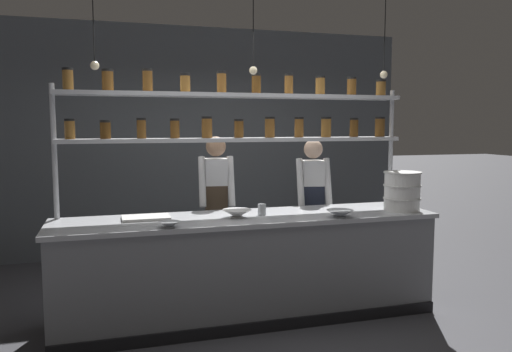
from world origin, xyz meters
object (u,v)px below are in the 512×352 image
object	(u,v)px
container_stack	(402,191)
serving_cup_front	(262,210)
cutting_board	(146,218)
prep_bowl_center_front	(170,225)
spice_shelf_unit	(240,121)
prep_bowl_near_left	(237,214)
chef_center	(313,203)
chef_left	(216,204)
prep_bowl_center_back	(340,214)

from	to	relation	value
container_stack	serving_cup_front	size ratio (longest dim) A/B	3.74
serving_cup_front	cutting_board	bearing A→B (deg)	174.47
prep_bowl_center_front	cutting_board	bearing A→B (deg)	110.16
spice_shelf_unit	cutting_board	world-z (taller)	spice_shelf_unit
prep_bowl_near_left	prep_bowl_center_front	xyz separation A→B (m)	(-0.61, -0.26, -0.01)
spice_shelf_unit	chef_center	world-z (taller)	spice_shelf_unit
chef_left	prep_bowl_center_back	distance (m)	1.38
chef_left	prep_bowl_center_back	world-z (taller)	chef_left
chef_center	serving_cup_front	distance (m)	1.00
chef_center	prep_bowl_center_back	size ratio (longest dim) A/B	6.63
spice_shelf_unit	prep_bowl_center_front	distance (m)	1.27
chef_center	container_stack	world-z (taller)	chef_center
spice_shelf_unit	serving_cup_front	xyz separation A→B (m)	(0.11, -0.32, -0.79)
prep_bowl_center_back	serving_cup_front	bearing A→B (deg)	153.71
chef_center	prep_bowl_center_back	xyz separation A→B (m)	(-0.15, -0.95, 0.06)
spice_shelf_unit	prep_bowl_near_left	size ratio (longest dim) A/B	12.77
prep_bowl_near_left	prep_bowl_center_front	world-z (taller)	prep_bowl_near_left
cutting_board	serving_cup_front	world-z (taller)	serving_cup_front
chef_left	prep_bowl_center_front	bearing A→B (deg)	-112.04
spice_shelf_unit	chef_left	world-z (taller)	spice_shelf_unit
container_stack	cutting_board	xyz separation A→B (m)	(-2.33, 0.25, -0.17)
cutting_board	prep_bowl_near_left	distance (m)	0.78
chef_center	prep_bowl_near_left	bearing A→B (deg)	-133.41
spice_shelf_unit	serving_cup_front	bearing A→B (deg)	-70.22
spice_shelf_unit	chef_center	size ratio (longest dim) A/B	2.08
chef_left	container_stack	size ratio (longest dim) A/B	4.39
cutting_board	prep_bowl_near_left	bearing A→B (deg)	-11.80
container_stack	prep_bowl_near_left	bearing A→B (deg)	176.67
prep_bowl_center_front	serving_cup_front	distance (m)	0.91
chef_center	container_stack	xyz separation A→B (m)	(0.56, -0.80, 0.21)
cutting_board	prep_bowl_near_left	xyz separation A→B (m)	(0.76, -0.16, 0.02)
prep_bowl_center_back	chef_center	bearing A→B (deg)	81.19
chef_left	chef_center	bearing A→B (deg)	0.24
chef_center	cutting_board	xyz separation A→B (m)	(-1.77, -0.55, 0.04)
spice_shelf_unit	chef_left	size ratio (longest dim) A/B	2.03
spice_shelf_unit	prep_bowl_center_back	bearing A→B (deg)	-40.37
spice_shelf_unit	prep_bowl_center_back	size ratio (longest dim) A/B	13.78
container_stack	prep_bowl_center_back	size ratio (longest dim) A/B	1.55
prep_bowl_near_left	cutting_board	bearing A→B (deg)	168.20
prep_bowl_center_back	prep_bowl_near_left	bearing A→B (deg)	164.26
chef_left	prep_bowl_near_left	size ratio (longest dim) A/B	6.28
chef_left	container_stack	bearing A→B (deg)	-23.42
cutting_board	prep_bowl_center_back	size ratio (longest dim) A/B	1.69
chef_center	cutting_board	world-z (taller)	chef_center
prep_bowl_center_front	prep_bowl_center_back	world-z (taller)	prep_bowl_center_back
chef_center	prep_bowl_near_left	size ratio (longest dim) A/B	6.14
container_stack	spice_shelf_unit	bearing A→B (deg)	161.92
prep_bowl_center_back	serving_cup_front	world-z (taller)	serving_cup_front
prep_bowl_center_front	spice_shelf_unit	bearing A→B (deg)	40.60
chef_left	spice_shelf_unit	bearing A→B (deg)	-66.10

